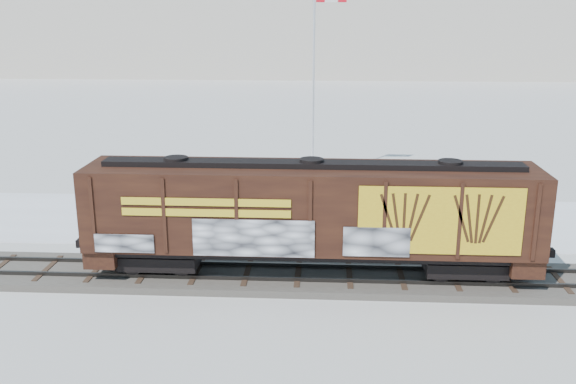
# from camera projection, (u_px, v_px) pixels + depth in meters

# --- Properties ---
(ground) EXTENTS (500.00, 500.00, 0.00)m
(ground) POSITION_uv_depth(u_px,v_px,m) (298.00, 280.00, 25.11)
(ground) COLOR white
(ground) RESTS_ON ground
(rail_track) EXTENTS (50.00, 3.40, 0.43)m
(rail_track) POSITION_uv_depth(u_px,v_px,m) (298.00, 277.00, 25.07)
(rail_track) COLOR #59544C
(rail_track) RESTS_ON ground
(parking_strip) EXTENTS (40.00, 8.00, 0.03)m
(parking_strip) POSITION_uv_depth(u_px,v_px,m) (304.00, 220.00, 32.31)
(parking_strip) COLOR white
(parking_strip) RESTS_ON ground
(hopper_railcar) EXTENTS (16.99, 3.06, 4.36)m
(hopper_railcar) POSITION_uv_depth(u_px,v_px,m) (311.00, 211.00, 24.30)
(hopper_railcar) COLOR black
(hopper_railcar) RESTS_ON rail_track
(flagpole) EXTENTS (2.30, 0.90, 11.86)m
(flagpole) POSITION_uv_depth(u_px,v_px,m) (315.00, 111.00, 38.44)
(flagpole) COLOR silver
(flagpole) RESTS_ON ground
(car_silver) EXTENTS (4.53, 2.58, 1.45)m
(car_silver) POSITION_uv_depth(u_px,v_px,m) (202.00, 200.00, 33.14)
(car_silver) COLOR silver
(car_silver) RESTS_ON parking_strip
(car_white) EXTENTS (5.34, 3.35, 1.66)m
(car_white) POSITION_uv_depth(u_px,v_px,m) (215.00, 214.00, 30.46)
(car_white) COLOR silver
(car_white) RESTS_ON parking_strip
(car_dark) EXTENTS (4.54, 2.69, 1.24)m
(car_dark) POSITION_uv_depth(u_px,v_px,m) (400.00, 209.00, 31.93)
(car_dark) COLOR black
(car_dark) RESTS_ON parking_strip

